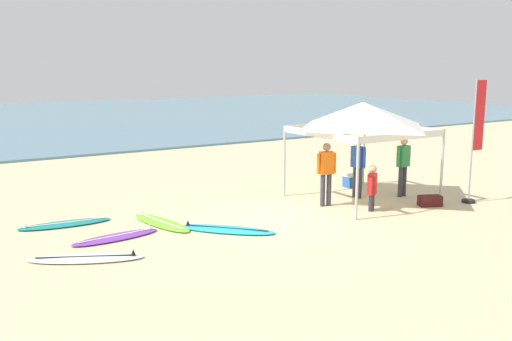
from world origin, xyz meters
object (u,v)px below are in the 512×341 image
object	(u,v)px
person_blue	(358,164)
person_green	(403,163)
surfboard_white	(86,258)
cooler_box	(352,181)
person_orange	(326,170)
gear_bag_near_tent	(430,201)
surfboard_lime	(161,223)
canopy_tent	(363,115)
surfboard_teal	(65,224)
surfboard_cyan	(226,229)
surfboard_purple	(116,237)
person_red	(372,186)
banner_flag	(475,146)

from	to	relation	value
person_blue	person_green	size ratio (longest dim) A/B	1.00
person_green	surfboard_white	bearing A→B (deg)	-176.42
cooler_box	surfboard_white	bearing A→B (deg)	-165.35
person_orange	gear_bag_near_tent	distance (m)	2.94
cooler_box	surfboard_lime	bearing A→B (deg)	-173.58
canopy_tent	person_orange	bearing A→B (deg)	-178.06
surfboard_teal	surfboard_cyan	bearing A→B (deg)	-39.05
surfboard_purple	person_orange	distance (m)	5.83
person_blue	cooler_box	world-z (taller)	person_blue
person_red	banner_flag	size ratio (longest dim) A/B	0.35
surfboard_cyan	person_blue	size ratio (longest dim) A/B	1.24
surfboard_purple	gear_bag_near_tent	bearing A→B (deg)	-11.59
person_blue	person_orange	distance (m)	1.42
surfboard_purple	person_red	world-z (taller)	person_red
surfboard_lime	person_blue	world-z (taller)	person_blue
gear_bag_near_tent	cooler_box	xyz separation A→B (m)	(-0.13, 2.98, 0.06)
gear_bag_near_tent	person_green	bearing A→B (deg)	80.00
person_blue	gear_bag_near_tent	distance (m)	2.22
surfboard_lime	surfboard_white	distance (m)	2.75
surfboard_cyan	person_red	bearing A→B (deg)	-5.63
gear_bag_near_tent	person_red	bearing A→B (deg)	163.88
canopy_tent	surfboard_teal	distance (m)	8.27
person_green	person_orange	xyz separation A→B (m)	(-2.59, 0.30, 0.00)
person_green	person_red	world-z (taller)	person_green
person_orange	surfboard_lime	bearing A→B (deg)	170.99
person_orange	surfboard_teal	bearing A→B (deg)	164.16
person_red	surfboard_white	bearing A→B (deg)	178.84
person_green	person_red	bearing A→B (deg)	-158.89
surfboard_lime	person_green	world-z (taller)	person_green
surfboard_lime	banner_flag	xyz separation A→B (m)	(8.15, -2.53, 1.54)
surfboard_cyan	surfboard_lime	xyz separation A→B (m)	(-1.03, 1.33, 0.00)
person_orange	person_red	world-z (taller)	person_orange
surfboard_teal	person_orange	world-z (taller)	person_orange
person_green	person_orange	size ratio (longest dim) A/B	1.00
cooler_box	banner_flag	bearing A→B (deg)	-66.25
gear_bag_near_tent	surfboard_white	bearing A→B (deg)	176.00
person_orange	banner_flag	world-z (taller)	banner_flag
person_green	surfboard_purple	bearing A→B (deg)	176.91
banner_flag	cooler_box	world-z (taller)	banner_flag
surfboard_cyan	person_red	size ratio (longest dim) A/B	1.77
surfboard_cyan	surfboard_purple	size ratio (longest dim) A/B	1.04
surfboard_cyan	person_orange	distance (m)	3.61
surfboard_cyan	person_blue	world-z (taller)	person_blue
canopy_tent	banner_flag	size ratio (longest dim) A/B	0.94
canopy_tent	banner_flag	distance (m)	3.16
surfboard_white	gear_bag_near_tent	distance (m)	9.11
person_red	surfboard_lime	bearing A→B (deg)	161.40
surfboard_white	person_red	xyz separation A→B (m)	(7.40, -0.15, 0.62)
canopy_tent	surfboard_lime	bearing A→B (deg)	173.40
surfboard_purple	surfboard_cyan	bearing A→B (deg)	-18.43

